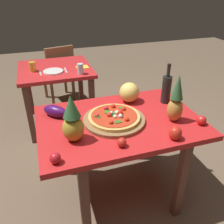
{
  "coord_description": "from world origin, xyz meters",
  "views": [
    {
      "loc": [
        -0.52,
        -1.41,
        1.66
      ],
      "look_at": [
        -0.04,
        0.04,
        0.79
      ],
      "focal_mm": 38.04,
      "sensor_mm": 36.0,
      "label": 1
    }
  ],
  "objects_px": {
    "dinner_plate": "(53,71)",
    "bell_pepper": "(175,133)",
    "wine_bottle": "(166,89)",
    "melon": "(129,92)",
    "dining_chair": "(59,71)",
    "napkin_folded": "(82,67)",
    "tomato_beside_pepper": "(201,120)",
    "fork_utensil": "(40,73)",
    "tomato_at_corner": "(55,158)",
    "drinking_glass_juice": "(33,67)",
    "drinking_glass_water": "(80,69)",
    "tomato_near_board": "(122,142)",
    "display_table": "(119,130)",
    "pizza_board": "(114,120)",
    "background_table": "(56,77)",
    "eggplant": "(55,111)",
    "knife_utensil": "(66,70)",
    "pineapple_left": "(176,101)",
    "pizza": "(114,116)",
    "pineapple_right": "(73,121)"
  },
  "relations": [
    {
      "from": "dinner_plate",
      "to": "bell_pepper",
      "type": "bearing_deg",
      "value": -67.69
    },
    {
      "from": "wine_bottle",
      "to": "melon",
      "type": "xyz_separation_m",
      "value": [
        -0.28,
        0.11,
        -0.04
      ]
    },
    {
      "from": "dining_chair",
      "to": "napkin_folded",
      "type": "bearing_deg",
      "value": 93.26
    },
    {
      "from": "tomato_beside_pepper",
      "to": "fork_utensil",
      "type": "xyz_separation_m",
      "value": [
        -1.04,
        1.43,
        -0.03
      ]
    },
    {
      "from": "fork_utensil",
      "to": "tomato_at_corner",
      "type": "bearing_deg",
      "value": -95.06
    },
    {
      "from": "wine_bottle",
      "to": "fork_utensil",
      "type": "bearing_deg",
      "value": 132.84
    },
    {
      "from": "drinking_glass_juice",
      "to": "drinking_glass_water",
      "type": "relative_size",
      "value": 0.95
    },
    {
      "from": "tomato_beside_pepper",
      "to": "tomato_near_board",
      "type": "relative_size",
      "value": 1.12
    },
    {
      "from": "display_table",
      "to": "wine_bottle",
      "type": "distance_m",
      "value": 0.53
    },
    {
      "from": "pizza_board",
      "to": "display_table",
      "type": "bearing_deg",
      "value": 10.12
    },
    {
      "from": "pizza_board",
      "to": "wine_bottle",
      "type": "distance_m",
      "value": 0.54
    },
    {
      "from": "wine_bottle",
      "to": "tomato_beside_pepper",
      "type": "relative_size",
      "value": 4.9
    },
    {
      "from": "drinking_glass_water",
      "to": "background_table",
      "type": "bearing_deg",
      "value": 129.83
    },
    {
      "from": "fork_utensil",
      "to": "tomato_beside_pepper",
      "type": "bearing_deg",
      "value": -59.17
    },
    {
      "from": "tomato_near_board",
      "to": "eggplant",
      "type": "bearing_deg",
      "value": 124.96
    },
    {
      "from": "tomato_at_corner",
      "to": "drinking_glass_juice",
      "type": "height_order",
      "value": "drinking_glass_juice"
    },
    {
      "from": "dining_chair",
      "to": "knife_utensil",
      "type": "xyz_separation_m",
      "value": [
        0.01,
        -0.77,
        0.26
      ]
    },
    {
      "from": "dining_chair",
      "to": "pizza_board",
      "type": "height_order",
      "value": "dining_chair"
    },
    {
      "from": "tomato_near_board",
      "to": "tomato_at_corner",
      "type": "xyz_separation_m",
      "value": [
        -0.41,
        -0.03,
        0.0
      ]
    },
    {
      "from": "pineapple_left",
      "to": "pizza",
      "type": "bearing_deg",
      "value": 163.59
    },
    {
      "from": "tomato_near_board",
      "to": "pineapple_left",
      "type": "bearing_deg",
      "value": 20.55
    },
    {
      "from": "display_table",
      "to": "fork_utensil",
      "type": "distance_m",
      "value": 1.3
    },
    {
      "from": "background_table",
      "to": "tomato_beside_pepper",
      "type": "xyz_separation_m",
      "value": [
        0.86,
        -1.58,
        0.16
      ]
    },
    {
      "from": "dining_chair",
      "to": "pizza_board",
      "type": "bearing_deg",
      "value": 82.06
    },
    {
      "from": "background_table",
      "to": "pineapple_right",
      "type": "height_order",
      "value": "pineapple_right"
    },
    {
      "from": "melon",
      "to": "drinking_glass_water",
      "type": "distance_m",
      "value": 0.82
    },
    {
      "from": "display_table",
      "to": "wine_bottle",
      "type": "xyz_separation_m",
      "value": [
        0.46,
        0.15,
        0.22
      ]
    },
    {
      "from": "pizza_board",
      "to": "napkin_folded",
      "type": "bearing_deg",
      "value": 88.93
    },
    {
      "from": "tomato_beside_pepper",
      "to": "background_table",
      "type": "bearing_deg",
      "value": 118.71
    },
    {
      "from": "napkin_folded",
      "to": "pizza",
      "type": "bearing_deg",
      "value": -91.04
    },
    {
      "from": "tomato_at_corner",
      "to": "drinking_glass_water",
      "type": "xyz_separation_m",
      "value": [
        0.42,
        1.37,
        0.02
      ]
    },
    {
      "from": "fork_utensil",
      "to": "bell_pepper",
      "type": "bearing_deg",
      "value": -68.42
    },
    {
      "from": "pizza",
      "to": "eggplant",
      "type": "bearing_deg",
      "value": 153.26
    },
    {
      "from": "pizza",
      "to": "napkin_folded",
      "type": "distance_m",
      "value": 1.26
    },
    {
      "from": "pineapple_left",
      "to": "wine_bottle",
      "type": "bearing_deg",
      "value": 73.06
    },
    {
      "from": "wine_bottle",
      "to": "knife_utensil",
      "type": "distance_m",
      "value": 1.25
    },
    {
      "from": "pineapple_left",
      "to": "pizza_board",
      "type": "bearing_deg",
      "value": 163.75
    },
    {
      "from": "melon",
      "to": "knife_utensil",
      "type": "relative_size",
      "value": 0.92
    },
    {
      "from": "pizza",
      "to": "tomato_at_corner",
      "type": "xyz_separation_m",
      "value": [
        -0.46,
        -0.33,
        -0.01
      ]
    },
    {
      "from": "dining_chair",
      "to": "pineapple_right",
      "type": "height_order",
      "value": "pineapple_right"
    },
    {
      "from": "wine_bottle",
      "to": "tomato_at_corner",
      "type": "bearing_deg",
      "value": -153.34
    },
    {
      "from": "tomato_near_board",
      "to": "dinner_plate",
      "type": "bearing_deg",
      "value": 100.17
    },
    {
      "from": "tomato_near_board",
      "to": "napkin_folded",
      "type": "bearing_deg",
      "value": 87.32
    },
    {
      "from": "drinking_glass_water",
      "to": "melon",
      "type": "bearing_deg",
      "value": -71.58
    },
    {
      "from": "pineapple_right",
      "to": "drinking_glass_water",
      "type": "height_order",
      "value": "pineapple_right"
    },
    {
      "from": "drinking_glass_water",
      "to": "tomato_at_corner",
      "type": "bearing_deg",
      "value": -106.97
    },
    {
      "from": "display_table",
      "to": "bell_pepper",
      "type": "xyz_separation_m",
      "value": [
        0.26,
        -0.34,
        0.14
      ]
    },
    {
      "from": "eggplant",
      "to": "fork_utensil",
      "type": "xyz_separation_m",
      "value": [
        -0.06,
        0.99,
        -0.04
      ]
    },
    {
      "from": "tomato_near_board",
      "to": "fork_utensil",
      "type": "distance_m",
      "value": 1.55
    },
    {
      "from": "display_table",
      "to": "knife_utensil",
      "type": "height_order",
      "value": "knife_utensil"
    }
  ]
}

